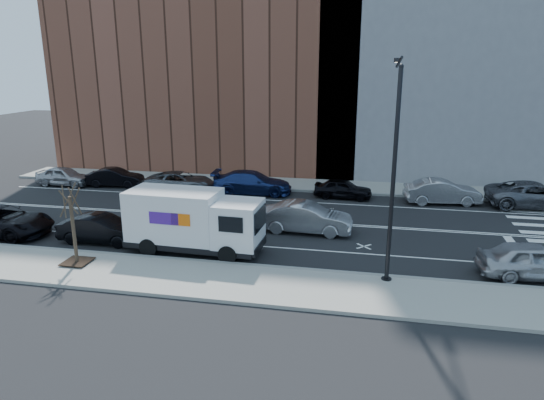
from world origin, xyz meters
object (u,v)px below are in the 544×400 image
at_px(driving_sedan, 306,218).
at_px(fedex_van, 193,220).
at_px(far_parked_a, 64,176).
at_px(near_parked_front, 534,261).
at_px(far_parked_b, 115,177).

bearing_deg(driving_sedan, fedex_van, 130.07).
xyz_separation_m(far_parked_a, near_parked_front, (30.08, -11.03, 0.07)).
bearing_deg(far_parked_a, far_parked_b, -81.00).
xyz_separation_m(fedex_van, far_parked_b, (-10.48, 11.47, -0.93)).
height_order(fedex_van, far_parked_b, fedex_van).
distance_m(fedex_van, near_parked_front, 15.61).
bearing_deg(driving_sedan, far_parked_a, 72.54).
xyz_separation_m(far_parked_a, far_parked_b, (4.01, 0.50, -0.03)).
relative_size(far_parked_b, driving_sedan, 0.83).
bearing_deg(driving_sedan, far_parked_b, 66.51).
height_order(fedex_van, near_parked_front, fedex_van).
height_order(driving_sedan, near_parked_front, driving_sedan).
bearing_deg(near_parked_front, far_parked_b, 59.95).
height_order(far_parked_a, driving_sedan, driving_sedan).
height_order(far_parked_b, driving_sedan, driving_sedan).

